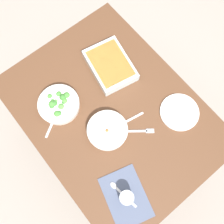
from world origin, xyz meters
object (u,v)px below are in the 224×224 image
object	(u,v)px
side_plate	(179,112)
spoon_spare	(120,191)
spoon_by_stew	(126,122)
drink_cup	(126,197)
spoon_by_broccoli	(54,119)
stew_bowl	(107,130)
broccoli_bowl	(59,104)
fork_on_table	(141,131)
baking_dish	(110,65)

from	to	relation	value
side_plate	spoon_spare	world-z (taller)	side_plate
side_plate	spoon_by_stew	distance (m)	0.31
drink_cup	spoon_by_broccoli	xyz separation A→B (m)	(-0.57, -0.05, -0.03)
stew_bowl	side_plate	bearing A→B (deg)	66.40
stew_bowl	side_plate	distance (m)	0.42
drink_cup	spoon_spare	distance (m)	0.05
broccoli_bowl	spoon_by_stew	size ratio (longest dim) A/B	1.33
spoon_by_stew	fork_on_table	xyz separation A→B (m)	(0.09, 0.03, -0.00)
spoon_by_stew	drink_cup	bearing A→B (deg)	-39.81
stew_bowl	broccoli_bowl	bearing A→B (deg)	-157.94
side_plate	spoon_by_stew	size ratio (longest dim) A/B	1.25
stew_bowl	spoon_spare	world-z (taller)	stew_bowl
spoon_by_broccoli	fork_on_table	world-z (taller)	spoon_by_broccoli
broccoli_bowl	fork_on_table	bearing A→B (deg)	33.04
broccoli_bowl	spoon_by_broccoli	bearing A→B (deg)	-58.50
baking_dish	fork_on_table	world-z (taller)	baking_dish
side_plate	spoon_by_stew	world-z (taller)	side_plate
stew_bowl	baking_dish	bearing A→B (deg)	138.86
stew_bowl	baking_dish	distance (m)	0.39
spoon_by_stew	spoon_by_broccoli	size ratio (longest dim) A/B	1.10
stew_bowl	drink_cup	world-z (taller)	drink_cup
baking_dish	side_plate	size ratio (longest dim) A/B	1.52
stew_bowl	drink_cup	size ratio (longest dim) A/B	2.61
drink_cup	spoon_spare	bearing A→B (deg)	-171.59
spoon_by_stew	fork_on_table	bearing A→B (deg)	18.45
baking_dish	spoon_spare	distance (m)	0.71
spoon_by_broccoli	spoon_by_stew	bearing A→B (deg)	48.46
baking_dish	spoon_by_stew	bearing A→B (deg)	-24.56
spoon_spare	spoon_by_stew	bearing A→B (deg)	135.20
stew_bowl	drink_cup	distance (m)	0.36
spoon_by_broccoli	side_plate	bearing A→B (deg)	54.15
broccoli_bowl	fork_on_table	size ratio (longest dim) A/B	1.55
side_plate	spoon_by_stew	bearing A→B (deg)	-118.46
broccoli_bowl	spoon_by_stew	bearing A→B (deg)	36.67
baking_dish	drink_cup	bearing A→B (deg)	-32.71
spoon_by_stew	spoon_spare	size ratio (longest dim) A/B	1.00
drink_cup	spoon_by_stew	xyz separation A→B (m)	(-0.31, 0.25, -0.03)
fork_on_table	spoon_by_broccoli	bearing A→B (deg)	-137.25
side_plate	spoon_by_broccoli	distance (m)	0.70
spoon_by_stew	stew_bowl	bearing A→B (deg)	-100.45
baking_dish	spoon_by_stew	distance (m)	0.35
drink_cup	side_plate	size ratio (longest dim) A/B	0.39
spoon_spare	baking_dish	bearing A→B (deg)	144.99
spoon_by_stew	fork_on_table	size ratio (longest dim) A/B	1.17
baking_dish	spoon_by_broccoli	bearing A→B (deg)	-83.60
spoon_spare	broccoli_bowl	bearing A→B (deg)	176.88
broccoli_bowl	spoon_by_stew	world-z (taller)	broccoli_bowl
broccoli_bowl	side_plate	size ratio (longest dim) A/B	1.06
spoon_by_broccoli	spoon_spare	world-z (taller)	same
side_plate	baking_dish	bearing A→B (deg)	-164.61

